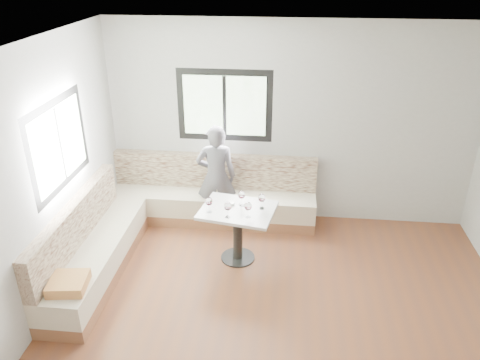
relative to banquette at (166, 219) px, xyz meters
name	(u,v)px	position (x,y,z in m)	size (l,w,h in m)	color
room	(279,213)	(1.51, -1.54, 1.08)	(5.01, 5.01, 2.81)	brown
banquette	(166,219)	(0.00, 0.00, 0.00)	(2.90, 2.80, 0.95)	#915937
table	(238,222)	(1.00, -0.30, 0.21)	(0.98, 0.83, 0.72)	black
person	(216,176)	(0.61, 0.53, 0.41)	(0.54, 0.36, 1.49)	#4E4C53
olive_ramekin	(231,203)	(0.91, -0.20, 0.41)	(0.09, 0.09, 0.03)	white
wine_glass_a	(209,202)	(0.67, -0.40, 0.53)	(0.09, 0.09, 0.20)	white
wine_glass_b	(228,207)	(0.90, -0.50, 0.53)	(0.09, 0.09, 0.20)	white
wine_glass_c	(248,207)	(1.14, -0.47, 0.53)	(0.09, 0.09, 0.20)	white
wine_glass_d	(242,195)	(1.03, -0.20, 0.53)	(0.09, 0.09, 0.20)	white
wine_glass_e	(262,198)	(1.28, -0.25, 0.53)	(0.09, 0.09, 0.20)	white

